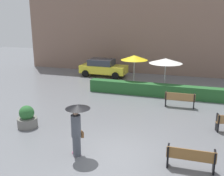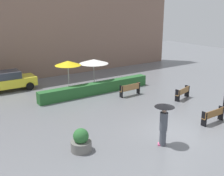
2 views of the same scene
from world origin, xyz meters
The scene contains 10 objects.
ground_plane centered at (0.00, 0.00, 0.00)m, with size 60.00×60.00×0.00m, color slate.
bench_back_row centered at (2.16, 6.48, 0.55)m, with size 1.78×0.37×0.92m.
bench_near_right centered at (2.99, -0.28, 0.51)m, with size 1.71×0.37×0.85m.
pedestrian_with_umbrella centered at (-1.28, -0.55, 1.36)m, with size 0.96×0.96×2.12m.
planter_pot centered at (-4.84, 1.17, 0.48)m, with size 0.98×0.98×1.12m.
patio_umbrella_yellow centered at (-1.41, 9.61, 2.40)m, with size 1.98×1.98×2.58m.
patio_umbrella_white centered at (0.86, 9.64, 2.28)m, with size 2.36×2.36×2.46m.
hedge_strip centered at (0.36, 8.40, 0.43)m, with size 9.37×0.70×0.86m, color #28602D.
building_facade centered at (0.00, 16.00, 5.27)m, with size 28.00×1.20×10.54m, color #846656.
parked_car centered at (-5.12, 13.11, 0.82)m, with size 4.23×2.04×1.57m.
Camera 1 is at (2.86, -9.02, 5.35)m, focal length 41.90 mm.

